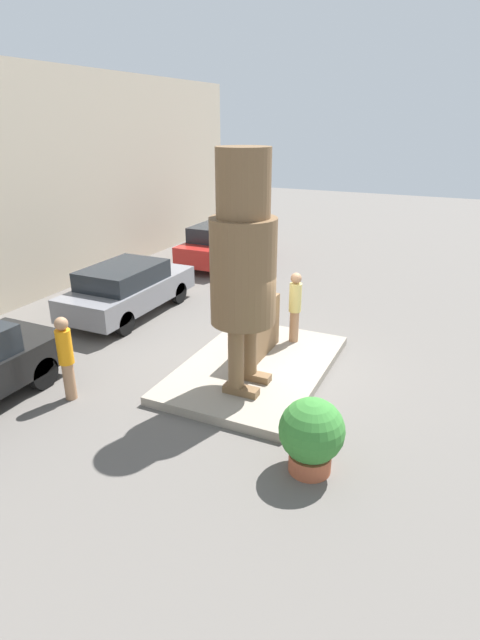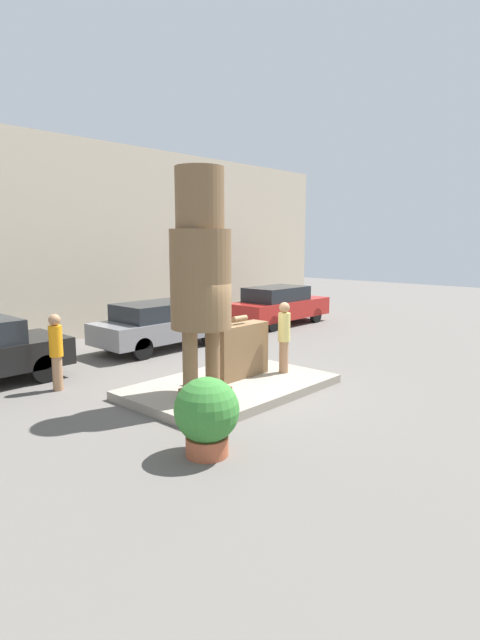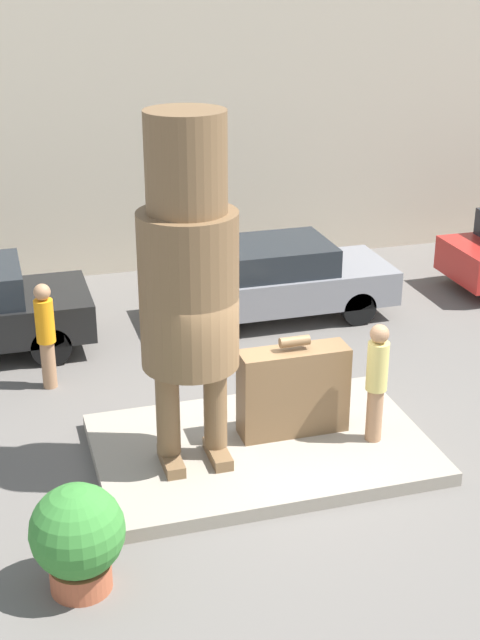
{
  "view_description": "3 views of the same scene",
  "coord_description": "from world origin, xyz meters",
  "px_view_note": "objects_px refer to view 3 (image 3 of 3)",
  "views": [
    {
      "loc": [
        -9.05,
        -3.8,
        5.18
      ],
      "look_at": [
        -0.52,
        0.15,
        1.39
      ],
      "focal_mm": 28.0,
      "sensor_mm": 36.0,
      "label": 1
    },
    {
      "loc": [
        -7.83,
        -7.49,
        3.34
      ],
      "look_at": [
        0.12,
        -0.18,
        1.62
      ],
      "focal_mm": 28.0,
      "sensor_mm": 36.0,
      "label": 2
    },
    {
      "loc": [
        -3.26,
        -10.09,
        6.45
      ],
      "look_at": [
        -0.23,
        0.26,
        1.93
      ],
      "focal_mm": 50.0,
      "sensor_mm": 36.0,
      "label": 3
    }
  ],
  "objects_px": {
    "worker_hivis": "(46,332)",
    "planter_pot": "(78,536)",
    "parked_car_grey": "(274,278)",
    "tourist": "(377,378)",
    "statue_figure": "(188,268)",
    "giant_suitcase": "(293,391)"
  },
  "relations": [
    {
      "from": "worker_hivis",
      "to": "planter_pot",
      "type": "bearing_deg",
      "value": -91.32
    },
    {
      "from": "parked_car_grey",
      "to": "tourist",
      "type": "bearing_deg",
      "value": -92.42
    },
    {
      "from": "tourist",
      "to": "worker_hivis",
      "type": "bearing_deg",
      "value": 141.7
    },
    {
      "from": "statue_figure",
      "to": "giant_suitcase",
      "type": "xyz_separation_m",
      "value": [
        1.51,
        0.32,
        -2.04
      ]
    },
    {
      "from": "statue_figure",
      "to": "tourist",
      "type": "height_order",
      "value": "statue_figure"
    },
    {
      "from": "tourist",
      "to": "parked_car_grey",
      "type": "height_order",
      "value": "tourist"
    },
    {
      "from": "statue_figure",
      "to": "worker_hivis",
      "type": "distance_m",
      "value": 3.93
    },
    {
      "from": "statue_figure",
      "to": "tourist",
      "type": "xyz_separation_m",
      "value": [
        2.5,
        -0.21,
        -1.74
      ]
    },
    {
      "from": "tourist",
      "to": "parked_car_grey",
      "type": "xyz_separation_m",
      "value": [
        0.21,
        5.01,
        -0.35
      ]
    },
    {
      "from": "planter_pot",
      "to": "worker_hivis",
      "type": "distance_m",
      "value": 4.99
    },
    {
      "from": "parked_car_grey",
      "to": "giant_suitcase",
      "type": "bearing_deg",
      "value": -105.02
    },
    {
      "from": "tourist",
      "to": "planter_pot",
      "type": "height_order",
      "value": "tourist"
    },
    {
      "from": "parked_car_grey",
      "to": "planter_pot",
      "type": "relative_size",
      "value": 3.42
    },
    {
      "from": "worker_hivis",
      "to": "giant_suitcase",
      "type": "bearing_deg",
      "value": -41.05
    },
    {
      "from": "tourist",
      "to": "planter_pot",
      "type": "distance_m",
      "value": 4.59
    },
    {
      "from": "parked_car_grey",
      "to": "worker_hivis",
      "type": "height_order",
      "value": "worker_hivis"
    },
    {
      "from": "tourist",
      "to": "worker_hivis",
      "type": "height_order",
      "value": "tourist"
    },
    {
      "from": "tourist",
      "to": "planter_pot",
      "type": "bearing_deg",
      "value": -157.57
    },
    {
      "from": "giant_suitcase",
      "to": "tourist",
      "type": "relative_size",
      "value": 0.88
    },
    {
      "from": "statue_figure",
      "to": "giant_suitcase",
      "type": "distance_m",
      "value": 2.56
    },
    {
      "from": "statue_figure",
      "to": "parked_car_grey",
      "type": "height_order",
      "value": "statue_figure"
    },
    {
      "from": "giant_suitcase",
      "to": "worker_hivis",
      "type": "bearing_deg",
      "value": 138.95
    }
  ]
}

